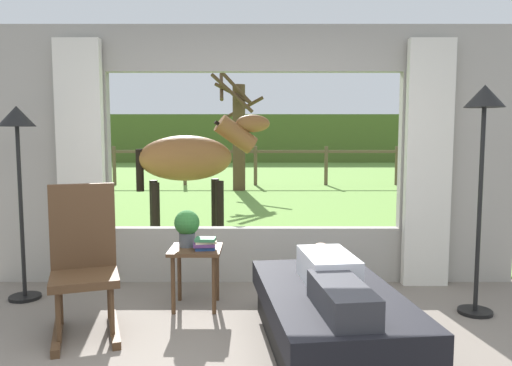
% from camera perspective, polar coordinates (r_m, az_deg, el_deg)
% --- Properties ---
extents(back_wall_with_window, '(5.20, 0.12, 2.55)m').
position_cam_1_polar(back_wall_with_window, '(5.00, 0.02, 2.80)').
color(back_wall_with_window, '#9E998E').
rests_on(back_wall_with_window, ground_plane).
extents(curtain_panel_left, '(0.44, 0.10, 2.40)m').
position_cam_1_polar(curtain_panel_left, '(5.16, -19.13, 2.02)').
color(curtain_panel_left, silver).
rests_on(curtain_panel_left, ground_plane).
extents(curtain_panel_right, '(0.44, 0.10, 2.40)m').
position_cam_1_polar(curtain_panel_right, '(5.15, 19.19, 2.02)').
color(curtain_panel_right, silver).
rests_on(curtain_panel_right, ground_plane).
extents(outdoor_pasture_lawn, '(36.00, 21.68, 0.02)m').
position_cam_1_polar(outdoor_pasture_lawn, '(15.97, 0.13, 0.40)').
color(outdoor_pasture_lawn, olive).
rests_on(outdoor_pasture_lawn, ground_plane).
extents(distant_hill_ridge, '(36.00, 2.00, 2.40)m').
position_cam_1_polar(distant_hill_ridge, '(25.74, 0.15, 5.10)').
color(distant_hill_ridge, '#4D6529').
rests_on(distant_hill_ridge, ground_plane).
extents(recliner_sofa, '(1.10, 1.80, 0.42)m').
position_cam_1_polar(recliner_sofa, '(3.66, 8.64, -14.93)').
color(recliner_sofa, black).
rests_on(recliner_sofa, ground_plane).
extents(reclining_person, '(0.41, 1.44, 0.22)m').
position_cam_1_polar(reclining_person, '(3.52, 8.84, -10.59)').
color(reclining_person, silver).
rests_on(reclining_person, recliner_sofa).
extents(rocking_chair, '(0.66, 0.79, 1.12)m').
position_cam_1_polar(rocking_chair, '(4.03, -18.85, -8.39)').
color(rocking_chair, '#4C331E').
rests_on(rocking_chair, ground_plane).
extents(side_table, '(0.44, 0.44, 0.52)m').
position_cam_1_polar(side_table, '(4.38, -6.71, -8.57)').
color(side_table, '#4C331E').
rests_on(side_table, ground_plane).
extents(potted_plant, '(0.22, 0.22, 0.32)m').
position_cam_1_polar(potted_plant, '(4.39, -7.69, -4.85)').
color(potted_plant, '#4C5156').
rests_on(potted_plant, side_table).
extents(book_stack, '(0.21, 0.17, 0.10)m').
position_cam_1_polar(book_stack, '(4.28, -5.65, -6.89)').
color(book_stack, '#23478C').
rests_on(book_stack, side_table).
extents(floor_lamp_left, '(0.32, 0.32, 1.74)m').
position_cam_1_polar(floor_lamp_left, '(4.90, -25.33, 4.02)').
color(floor_lamp_left, black).
rests_on(floor_lamp_left, ground_plane).
extents(floor_lamp_right, '(0.32, 0.32, 1.89)m').
position_cam_1_polar(floor_lamp_right, '(4.45, 24.66, 5.48)').
color(floor_lamp_right, black).
rests_on(floor_lamp_right, ground_plane).
extents(horse, '(1.82, 0.87, 1.73)m').
position_cam_1_polar(horse, '(6.71, -7.09, 2.71)').
color(horse, brown).
rests_on(horse, outdoor_pasture_lawn).
extents(pasture_tree, '(1.34, 1.27, 3.09)m').
position_cam_1_polar(pasture_tree, '(12.82, -1.88, 5.91)').
color(pasture_tree, '#4C3823').
rests_on(pasture_tree, outdoor_pasture_lawn).
extents(pasture_fence_line, '(16.10, 0.10, 1.10)m').
position_cam_1_polar(pasture_fence_line, '(14.13, 0.12, 2.69)').
color(pasture_fence_line, brown).
rests_on(pasture_fence_line, outdoor_pasture_lawn).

